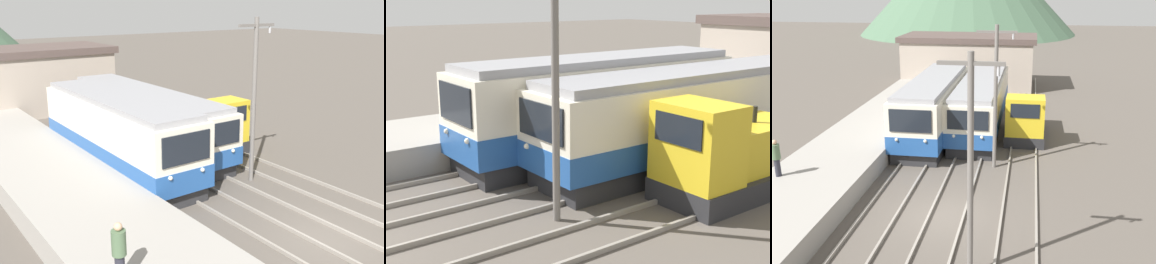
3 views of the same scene
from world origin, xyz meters
The scene contains 10 objects.
ground_plane centered at (0.00, 0.00, 0.00)m, with size 200.00×200.00×0.00m, color #564F47.
track_left centered at (-2.60, 0.00, 0.07)m, with size 1.54×60.00×0.14m.
track_center centered at (0.20, 0.00, 0.07)m, with size 1.54×60.00×0.14m.
track_right centered at (3.20, 0.00, 0.07)m, with size 1.54×60.00×0.14m.
commuter_train_left centered at (-2.60, 10.69, 1.73)m, with size 2.84×11.84×3.72m.
commuter_train_center centered at (0.20, 12.88, 1.59)m, with size 2.84×13.53×3.39m.
shunting_locomotive centered at (3.20, 10.91, 1.21)m, with size 2.40×5.16×3.00m.
catenary_mast_mid centered at (1.71, 5.67, 4.05)m, with size 2.00×0.20×7.45m.
person_on_platform centered at (-7.66, 0.66, 1.98)m, with size 0.38×0.38×1.73m.
station_building centered at (-2.45, 26.00, 2.44)m, with size 12.60×6.30×4.83m.
Camera 1 is at (-12.11, -8.57, 8.01)m, focal length 42.00 mm.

